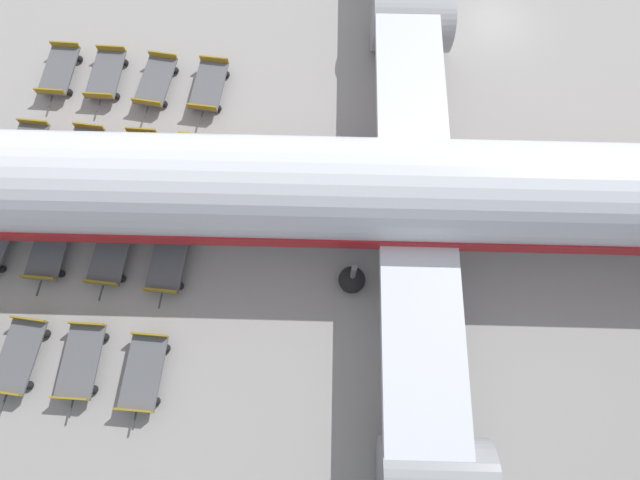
% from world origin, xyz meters
% --- Properties ---
extents(ground_plane, '(500.00, 500.00, 0.00)m').
position_xyz_m(ground_plane, '(0.00, 0.00, 0.00)').
color(ground_plane, gray).
extents(airplane, '(41.06, 48.42, 13.40)m').
position_xyz_m(airplane, '(11.92, -5.70, 3.20)').
color(airplane, silver).
rests_on(airplane, ground_plane).
extents(baggage_dolly_row_near_col_a, '(3.88, 2.03, 0.92)m').
position_xyz_m(baggage_dolly_row_near_col_a, '(1.60, -23.70, 0.48)').
color(baggage_dolly_row_near_col_a, '#515459').
rests_on(baggage_dolly_row_near_col_a, ground_plane).
extents(baggage_dolly_row_near_col_b, '(3.88, 2.11, 0.92)m').
position_xyz_m(baggage_dolly_row_near_col_b, '(6.35, -24.91, 0.48)').
color(baggage_dolly_row_near_col_b, '#515459').
rests_on(baggage_dolly_row_near_col_b, ground_plane).
extents(baggage_dolly_row_mid_a_col_a, '(3.88, 2.01, 0.92)m').
position_xyz_m(baggage_dolly_row_mid_a_col_a, '(2.10, -21.24, 0.48)').
color(baggage_dolly_row_mid_a_col_a, '#515459').
rests_on(baggage_dolly_row_mid_a_col_a, ground_plane).
extents(baggage_dolly_row_mid_a_col_b, '(3.88, 2.19, 0.92)m').
position_xyz_m(baggage_dolly_row_mid_a_col_b, '(6.86, -22.19, 0.48)').
color(baggage_dolly_row_mid_a_col_b, '#515459').
rests_on(baggage_dolly_row_mid_a_col_b, ground_plane).
extents(baggage_dolly_row_mid_a_col_c, '(3.88, 2.07, 0.92)m').
position_xyz_m(baggage_dolly_row_mid_a_col_c, '(11.59, -23.25, 0.48)').
color(baggage_dolly_row_mid_a_col_c, '#515459').
rests_on(baggage_dolly_row_mid_a_col_c, ground_plane).
extents(baggage_dolly_row_mid_a_col_d, '(3.88, 2.20, 0.92)m').
position_xyz_m(baggage_dolly_row_mid_a_col_d, '(16.37, -24.09, 0.48)').
color(baggage_dolly_row_mid_a_col_d, '#515459').
rests_on(baggage_dolly_row_mid_a_col_d, ground_plane).
extents(baggage_dolly_row_mid_b_col_a, '(3.88, 2.27, 0.92)m').
position_xyz_m(baggage_dolly_row_mid_b_col_a, '(2.79, -18.64, 0.48)').
color(baggage_dolly_row_mid_b_col_a, '#515459').
rests_on(baggage_dolly_row_mid_b_col_a, ground_plane).
extents(baggage_dolly_row_mid_b_col_b, '(3.88, 2.04, 0.92)m').
position_xyz_m(baggage_dolly_row_mid_b_col_b, '(7.38, -19.51, 0.48)').
color(baggage_dolly_row_mid_b_col_b, '#515459').
rests_on(baggage_dolly_row_mid_b_col_b, ground_plane).
extents(baggage_dolly_row_mid_b_col_c, '(3.88, 2.13, 0.92)m').
position_xyz_m(baggage_dolly_row_mid_b_col_c, '(12.09, -20.46, 0.48)').
color(baggage_dolly_row_mid_b_col_c, '#515459').
rests_on(baggage_dolly_row_mid_b_col_c, ground_plane).
extents(baggage_dolly_row_mid_b_col_d, '(3.88, 1.99, 0.92)m').
position_xyz_m(baggage_dolly_row_mid_b_col_d, '(16.84, -21.48, 0.48)').
color(baggage_dolly_row_mid_b_col_d, '#515459').
rests_on(baggage_dolly_row_mid_b_col_d, ground_plane).
extents(baggage_dolly_row_far_col_a, '(3.88, 2.18, 0.92)m').
position_xyz_m(baggage_dolly_row_far_col_a, '(3.35, -15.90, 0.48)').
color(baggage_dolly_row_far_col_a, '#515459').
rests_on(baggage_dolly_row_far_col_a, ground_plane).
extents(baggage_dolly_row_far_col_b, '(3.88, 2.19, 0.92)m').
position_xyz_m(baggage_dolly_row_far_col_b, '(7.93, -16.98, 0.48)').
color(baggage_dolly_row_far_col_b, '#515459').
rests_on(baggage_dolly_row_far_col_b, ground_plane).
extents(baggage_dolly_row_far_col_c, '(3.88, 2.10, 0.92)m').
position_xyz_m(baggage_dolly_row_far_col_c, '(12.70, -17.87, 0.48)').
color(baggage_dolly_row_far_col_c, '#515459').
rests_on(baggage_dolly_row_far_col_c, ground_plane).
extents(baggage_dolly_row_far_col_d, '(3.88, 2.06, 0.92)m').
position_xyz_m(baggage_dolly_row_far_col_d, '(17.56, -18.86, 0.48)').
color(baggage_dolly_row_far_col_d, '#515459').
rests_on(baggage_dolly_row_far_col_d, ground_plane).
extents(stand_guidance_stripe, '(4.79, 36.48, 0.01)m').
position_xyz_m(stand_guidance_stripe, '(10.12, -16.05, 0.00)').
color(stand_guidance_stripe, white).
rests_on(stand_guidance_stripe, ground_plane).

